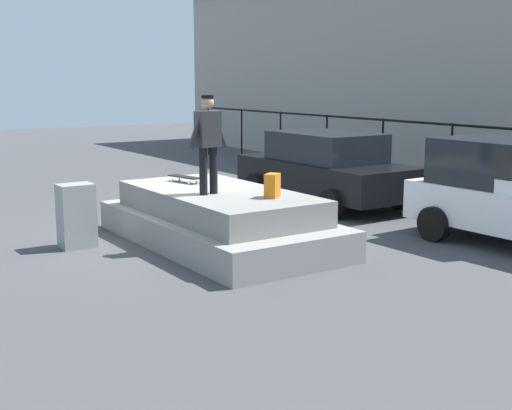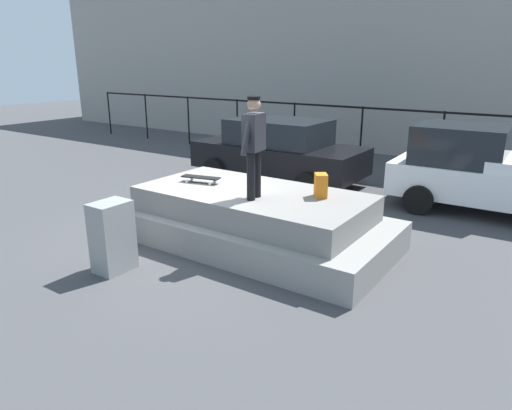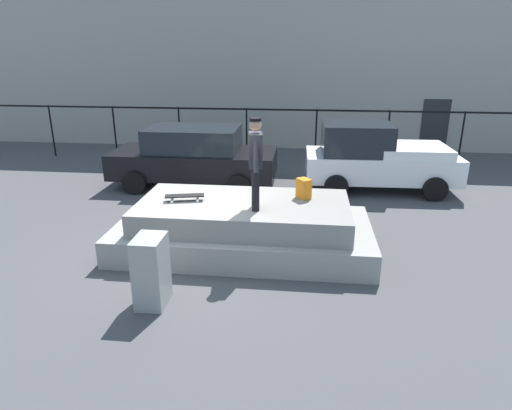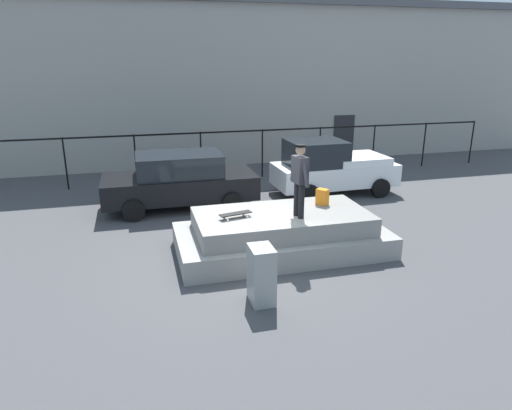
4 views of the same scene
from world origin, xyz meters
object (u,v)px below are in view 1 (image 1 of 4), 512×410
Objects in this scene: skateboarder at (208,138)px; utility_box at (76,216)px; skateboard at (184,177)px; backpack at (272,186)px; car_black_sedan_near at (325,168)px.

skateboarder is 1.49× the size of utility_box.
utility_box is (0.02, -2.16, -0.51)m from skateboard.
backpack reaches higher than skateboard.
backpack reaches higher than utility_box.
skateboarder is at bearing -62.93° from car_black_sedan_near.
backpack is 4.92m from car_black_sedan_near.
car_black_sedan_near is 6.41m from utility_box.
skateboard is 4.28m from car_black_sedan_near.
car_black_sedan_near reaches higher than skateboard.
backpack is at bearing 10.57° from skateboard.
skateboarder is 5.14m from car_black_sedan_near.
skateboarder is at bearing -11.32° from skateboard.
car_black_sedan_near is 4.13× the size of utility_box.
skateboarder is 1.38m from backpack.
utility_box is at bearing -76.48° from backpack.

